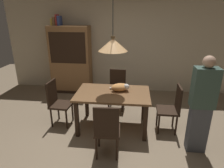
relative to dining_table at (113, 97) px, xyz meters
The scene contains 15 objects.
ground 0.85m from the dining_table, 96.84° to the right, with size 10.00×10.00×0.00m, color #847056.
back_wall 2.26m from the dining_table, 91.75° to the left, with size 6.40×0.10×2.90m, color beige.
dining_table is the anchor object (origin of this frame).
chair_right_side 1.14m from the dining_table, ahead, with size 0.40×0.40×0.93m.
chair_far_back 0.89m from the dining_table, 89.69° to the left, with size 0.42×0.42×0.93m.
chair_left_side 1.14m from the dining_table, behind, with size 0.43×0.43×0.93m.
chair_near_front 0.89m from the dining_table, 89.73° to the right, with size 0.42×0.42×0.93m.
cat_sleeping 0.25m from the dining_table, 36.69° to the left, with size 0.41×0.32×0.16m.
pendant_lamp 1.01m from the dining_table, 86.42° to the left, with size 0.52×0.52×1.30m.
hutch_bookcase 2.26m from the dining_table, 127.63° to the left, with size 1.12×0.45×1.85m.
book_yellow_short 2.84m from the dining_table, 135.29° to the left, with size 0.04×0.20×0.18m, color gold.
book_brown_thick 2.81m from the dining_table, 134.17° to the left, with size 0.06×0.24×0.22m, color brown.
book_red_tall 2.78m from the dining_table, 133.05° to the left, with size 0.04×0.22×0.28m, color #B73833.
book_blue_wide 2.74m from the dining_table, 131.94° to the left, with size 0.06×0.24×0.24m, color #384C93.
person_standing 1.56m from the dining_table, 19.96° to the right, with size 0.36×0.22×1.62m.
Camera 1 is at (0.44, -2.92, 2.22)m, focal length 31.68 mm.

